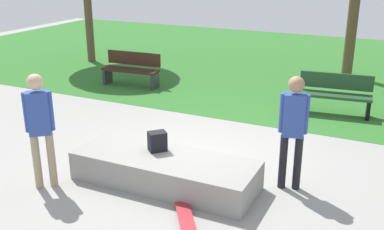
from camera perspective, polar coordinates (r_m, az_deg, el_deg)
The scene contains 9 objects.
ground_plane at distance 8.18m, azimuth 1.17°, elevation -5.49°, with size 28.00×28.00×0.00m, color gray.
grass_lawn at distance 15.48m, azimuth 13.57°, elevation 6.11°, with size 26.60×11.94×0.01m, color #2D6B28.
concrete_ledge at distance 7.26m, azimuth -3.40°, elevation -6.90°, with size 2.92×1.04×0.46m, color gray.
backpack_on_ledge at distance 7.33m, azimuth -4.34°, elevation -3.29°, with size 0.28×0.20×0.32m, color black.
skater_performing_trick at distance 7.19m, azimuth -18.47°, elevation -0.85°, with size 0.38×0.35×1.82m.
skater_watching at distance 6.95m, azimuth 12.52°, elevation -1.13°, with size 0.42×0.27×1.79m.
skateboard_by_ledge at distance 6.37m, azimuth -0.81°, elevation -12.65°, with size 0.62×0.77×0.08m.
park_bench_far_left at distance 12.67m, azimuth -7.54°, elevation 5.78°, with size 1.63×0.57×0.91m.
park_bench_far_right at distance 10.78m, azimuth 17.39°, elevation 2.60°, with size 1.64×0.64×0.91m.
Camera 1 is at (3.03, -6.76, 3.46)m, focal length 42.75 mm.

